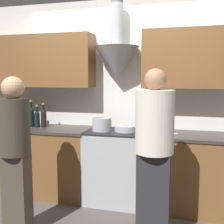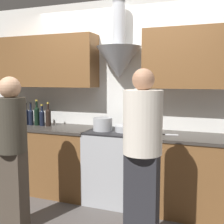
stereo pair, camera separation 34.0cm
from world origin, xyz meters
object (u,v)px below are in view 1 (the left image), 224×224
(stove_range, at_px, (114,166))
(wine_bottle_8, at_px, (37,118))
(wine_bottle_2, at_px, (1,116))
(wine_bottle_7, at_px, (31,116))
(person_foreground_left, at_px, (15,148))
(wine_bottle_3, at_px, (7,116))
(stock_pot, at_px, (102,124))
(wine_bottle_9, at_px, (44,117))
(mixing_bowl, at_px, (126,128))
(orange_fruit, at_px, (147,129))
(person_foreground_right, at_px, (154,155))
(wine_bottle_4, at_px, (13,116))
(wine_bottle_5, at_px, (20,117))
(wine_bottle_6, at_px, (25,117))

(stove_range, xyz_separation_m, wine_bottle_8, (-1.08, 0.00, 0.57))
(stove_range, bearing_deg, wine_bottle_2, 179.74)
(wine_bottle_7, xyz_separation_m, person_foreground_left, (0.43, -1.03, -0.17))
(wine_bottle_3, bearing_deg, stock_pot, -1.68)
(wine_bottle_9, height_order, mixing_bowl, wine_bottle_9)
(wine_bottle_2, relative_size, wine_bottle_7, 0.89)
(wine_bottle_9, xyz_separation_m, person_foreground_left, (0.25, -1.04, -0.16))
(wine_bottle_7, distance_m, orange_fruit, 1.59)
(person_foreground_left, distance_m, person_foreground_right, 1.36)
(wine_bottle_8, distance_m, orange_fruit, 1.50)
(wine_bottle_4, xyz_separation_m, wine_bottle_8, (0.37, 0.00, -0.02))
(wine_bottle_8, bearing_deg, stove_range, -0.11)
(wine_bottle_7, bearing_deg, person_foreground_left, -67.25)
(wine_bottle_3, relative_size, wine_bottle_9, 1.01)
(stove_range, height_order, person_foreground_left, person_foreground_left)
(mixing_bowl, relative_size, orange_fruit, 3.58)
(wine_bottle_3, bearing_deg, wine_bottle_5, 0.55)
(wine_bottle_8, distance_m, person_foreground_left, 1.08)
(wine_bottle_6, bearing_deg, wine_bottle_2, 179.18)
(wine_bottle_4, distance_m, wine_bottle_5, 0.10)
(stock_pot, height_order, orange_fruit, stock_pot)
(stove_range, xyz_separation_m, wine_bottle_3, (-1.55, 0.01, 0.58))
(wine_bottle_3, relative_size, wine_bottle_5, 1.07)
(wine_bottle_7, xyz_separation_m, person_foreground_right, (1.79, -1.02, -0.15))
(wine_bottle_7, bearing_deg, wine_bottle_2, -179.16)
(wine_bottle_4, bearing_deg, wine_bottle_6, 0.32)
(wine_bottle_9, bearing_deg, wine_bottle_3, -178.99)
(mixing_bowl, xyz_separation_m, person_foreground_left, (-0.89, -1.03, -0.06))
(wine_bottle_5, bearing_deg, mixing_bowl, 0.07)
(stove_range, distance_m, wine_bottle_6, 1.39)
(wine_bottle_7, height_order, orange_fruit, wine_bottle_7)
(wine_bottle_7, height_order, mixing_bowl, wine_bottle_7)
(person_foreground_left, bearing_deg, wine_bottle_8, 108.40)
(person_foreground_left, bearing_deg, wine_bottle_6, 117.25)
(orange_fruit, bearing_deg, wine_bottle_8, -178.86)
(person_foreground_right, bearing_deg, orange_fruit, 100.86)
(wine_bottle_5, relative_size, wine_bottle_6, 0.96)
(person_foreground_left, bearing_deg, wine_bottle_3, 128.24)
(wine_bottle_5, relative_size, wine_bottle_8, 1.03)
(wine_bottle_3, height_order, stock_pot, wine_bottle_3)
(wine_bottle_3, height_order, person_foreground_left, person_foreground_left)
(wine_bottle_8, xyz_separation_m, person_foreground_right, (1.69, -1.00, -0.12))
(wine_bottle_6, bearing_deg, wine_bottle_4, -179.68)
(wine_bottle_8, xyz_separation_m, person_foreground_left, (0.34, -1.02, -0.15))
(person_foreground_left, height_order, person_foreground_right, person_foreground_right)
(wine_bottle_5, xyz_separation_m, wine_bottle_8, (0.27, -0.01, -0.00))
(wine_bottle_3, relative_size, wine_bottle_8, 1.10)
(wine_bottle_4, relative_size, wine_bottle_6, 1.07)
(wine_bottle_6, relative_size, wine_bottle_9, 0.98)
(wine_bottle_6, relative_size, wine_bottle_8, 1.07)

